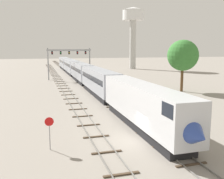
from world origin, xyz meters
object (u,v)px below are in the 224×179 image
at_px(water_tower, 133,22).
at_px(stop_sign, 49,129).
at_px(passenger_train, 81,71).
at_px(trackside_tree_left, 183,56).
at_px(signal_gantry, 69,56).

bearing_deg(water_tower, stop_sign, -115.10).
height_order(passenger_train, trackside_tree_left, trackside_tree_left).
bearing_deg(water_tower, signal_gantry, -134.99).
relative_size(signal_gantry, stop_sign, 4.20).
distance_m(stop_sign, trackside_tree_left, 36.37).
relative_size(passenger_train, signal_gantry, 8.51).
height_order(signal_gantry, water_tower, water_tower).
distance_m(water_tower, stop_sign, 90.77).
height_order(passenger_train, stop_sign, passenger_train).
bearing_deg(stop_sign, trackside_tree_left, 41.37).
relative_size(water_tower, stop_sign, 8.77).
distance_m(passenger_train, trackside_tree_left, 27.71).
bearing_deg(trackside_tree_left, stop_sign, -138.63).
xyz_separation_m(signal_gantry, water_tower, (30.02, 30.03, 13.08)).
height_order(stop_sign, trackside_tree_left, trackside_tree_left).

